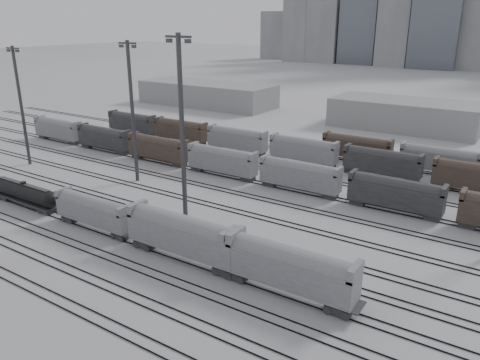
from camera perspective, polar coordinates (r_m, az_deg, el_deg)
The scene contains 13 objects.
ground at distance 65.63m, azimuth -11.91°, elevation -8.24°, with size 900.00×900.00×0.00m, color silver.
tracks at distance 77.62m, azimuth -2.86°, elevation -3.35°, with size 220.00×71.50×0.16m.
tank_car_b at distance 85.59m, azimuth -24.77°, elevation -1.38°, with size 16.25×2.71×4.01m.
hopper_car_a at distance 72.09m, azimuth -17.40°, elevation -3.51°, with size 13.83×2.75×4.95m.
hopper_car_b at distance 60.48m, azimuth -6.88°, elevation -6.49°, with size 16.78×3.33×6.00m.
hopper_car_c at distance 53.20m, azimuth 5.71°, elevation -10.35°, with size 16.34×3.25×5.84m.
light_mast_a at distance 107.69m, azimuth -25.15°, elevation 8.42°, with size 3.94×0.63×24.62m.
light_mast_b at distance 89.22m, azimuth -13.00°, elevation 8.39°, with size 4.18×0.67×26.11m.
light_mast_c at distance 69.17m, azimuth -7.10°, elevation 6.52°, with size 4.46×0.71×27.88m.
bg_string_near at distance 84.57m, azimuth 7.30°, elevation 0.40°, with size 151.00×3.00×5.60m.
bg_string_mid at distance 95.61m, azimuth 16.94°, elevation 1.91°, with size 151.00×3.00×5.60m.
warehouse_left at distance 171.69m, azimuth -4.07°, elevation 10.43°, with size 50.00×18.00×8.00m, color gray.
warehouse_mid at distance 141.63m, azimuth 19.44°, elevation 7.56°, with size 40.00×18.00×8.00m, color gray.
Camera 1 is at (42.27, -40.49, 29.66)m, focal length 35.00 mm.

